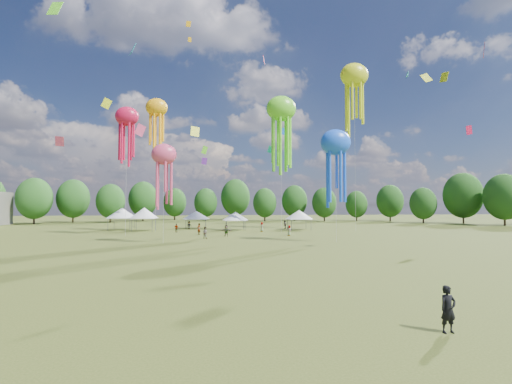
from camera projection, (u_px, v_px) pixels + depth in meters
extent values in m
plane|color=#384416|center=(239.00, 316.00, 15.14)|extent=(300.00, 300.00, 0.00)
imported|color=black|center=(448.00, 309.00, 13.19)|extent=(0.69, 0.49, 1.78)
imported|color=gray|center=(205.00, 233.00, 49.63)|extent=(1.03, 0.95, 1.71)
imported|color=gray|center=(262.00, 227.00, 63.08)|extent=(0.69, 0.93, 1.73)
imported|color=gray|center=(285.00, 225.00, 70.68)|extent=(0.69, 0.86, 1.68)
imported|color=gray|center=(189.00, 225.00, 69.64)|extent=(1.16, 1.00, 1.56)
imported|color=gray|center=(176.00, 228.00, 61.47)|extent=(0.96, 0.77, 1.53)
imported|color=gray|center=(226.00, 231.00, 53.95)|extent=(1.68, 0.90, 1.72)
imported|color=gray|center=(199.00, 229.00, 56.67)|extent=(0.73, 0.81, 1.86)
imported|color=gray|center=(289.00, 230.00, 54.72)|extent=(0.72, 0.92, 1.65)
cylinder|color=#47474C|center=(108.00, 225.00, 65.06)|extent=(0.08, 0.08, 2.26)
cylinder|color=#47474C|center=(114.00, 224.00, 69.02)|extent=(0.08, 0.08, 2.26)
cylinder|color=#47474C|center=(130.00, 225.00, 65.50)|extent=(0.08, 0.08, 2.26)
cylinder|color=#47474C|center=(135.00, 224.00, 69.46)|extent=(0.08, 0.08, 2.26)
cube|color=white|center=(122.00, 218.00, 67.31)|extent=(4.39, 4.39, 0.10)
cone|color=white|center=(122.00, 213.00, 67.34)|extent=(5.70, 5.70, 1.93)
cylinder|color=#47474C|center=(132.00, 225.00, 62.49)|extent=(0.08, 0.08, 2.31)
cylinder|color=#47474C|center=(136.00, 224.00, 66.06)|extent=(0.08, 0.08, 2.31)
cylinder|color=#47474C|center=(152.00, 225.00, 62.89)|extent=(0.08, 0.08, 2.31)
cylinder|color=#47474C|center=(156.00, 224.00, 66.45)|extent=(0.08, 0.08, 2.31)
cube|color=white|center=(144.00, 218.00, 64.52)|extent=(3.99, 3.99, 0.10)
cone|color=white|center=(144.00, 213.00, 64.55)|extent=(5.18, 5.18, 1.98)
cylinder|color=#47474C|center=(186.00, 224.00, 69.44)|extent=(0.08, 0.08, 1.89)
cylinder|color=#47474C|center=(187.00, 223.00, 73.31)|extent=(0.08, 0.08, 1.89)
cylinder|color=#47474C|center=(205.00, 224.00, 69.87)|extent=(0.08, 0.08, 1.89)
cylinder|color=#47474C|center=(206.00, 223.00, 73.74)|extent=(0.08, 0.08, 1.89)
cube|color=white|center=(196.00, 219.00, 71.63)|extent=(4.30, 4.30, 0.10)
cone|color=white|center=(196.00, 215.00, 71.66)|extent=(5.59, 5.59, 1.62)
cylinder|color=#47474C|center=(226.00, 226.00, 64.64)|extent=(0.08, 0.08, 1.85)
cylinder|color=#47474C|center=(226.00, 225.00, 68.11)|extent=(0.08, 0.08, 1.85)
cylinder|color=#47474C|center=(245.00, 226.00, 65.02)|extent=(0.08, 0.08, 1.85)
cylinder|color=#47474C|center=(244.00, 225.00, 68.49)|extent=(0.08, 0.08, 1.85)
cube|color=white|center=(235.00, 220.00, 66.60)|extent=(3.89, 3.89, 0.10)
cone|color=white|center=(235.00, 216.00, 66.63)|extent=(5.06, 5.06, 1.59)
cylinder|color=#47474C|center=(292.00, 225.00, 65.75)|extent=(0.08, 0.08, 2.02)
cylinder|color=#47474C|center=(288.00, 224.00, 69.50)|extent=(0.08, 0.08, 2.02)
cylinder|color=#47474C|center=(311.00, 225.00, 66.16)|extent=(0.08, 0.08, 2.02)
cylinder|color=#47474C|center=(306.00, 224.00, 69.91)|extent=(0.08, 0.08, 2.02)
cube|color=white|center=(299.00, 219.00, 67.87)|extent=(4.18, 4.18, 0.10)
cone|color=white|center=(299.00, 215.00, 67.90)|extent=(5.43, 5.43, 1.73)
ellipsoid|color=red|center=(127.00, 116.00, 55.40)|extent=(3.66, 2.56, 3.11)
cylinder|color=beige|center=(126.00, 176.00, 55.04)|extent=(0.03, 0.03, 19.02)
ellipsoid|color=#66E425|center=(281.00, 109.00, 62.77)|extent=(5.42, 3.80, 4.61)
cylinder|color=beige|center=(281.00, 170.00, 62.36)|extent=(0.03, 0.03, 22.31)
ellipsoid|color=blue|center=(336.00, 142.00, 45.61)|extent=(4.02, 2.82, 3.42)
cylinder|color=beige|center=(336.00, 192.00, 45.36)|extent=(0.03, 0.03, 13.11)
ellipsoid|color=#FFAB0F|center=(157.00, 107.00, 62.55)|extent=(3.90, 2.73, 3.32)
cylinder|color=beige|center=(156.00, 169.00, 62.13)|extent=(0.03, 0.03, 22.46)
ellipsoid|color=#DE416C|center=(164.00, 154.00, 44.13)|extent=(3.19, 2.23, 2.71)
cylinder|color=beige|center=(164.00, 199.00, 43.92)|extent=(0.03, 0.03, 11.30)
ellipsoid|color=yellow|center=(354.00, 75.00, 67.17)|extent=(5.48, 3.84, 4.66)
cylinder|color=beige|center=(355.00, 152.00, 66.61)|extent=(0.03, 0.03, 30.00)
cube|color=#FFAB0F|center=(188.00, 24.00, 47.00)|extent=(0.73, 0.13, 0.90)
cube|color=yellow|center=(195.00, 131.00, 70.66)|extent=(1.78, 1.28, 2.37)
cube|color=#66E425|center=(292.00, 114.00, 80.10)|extent=(0.55, 0.53, 0.89)
cube|color=#17C2C4|center=(271.00, 150.00, 64.84)|extent=(1.34, 0.52, 1.60)
cube|color=#DE416C|center=(484.00, 50.00, 33.60)|extent=(0.78, 1.17, 1.59)
cube|color=#FFAB0F|center=(190.00, 40.00, 75.70)|extent=(0.76, 0.49, 1.04)
cube|color=yellow|center=(444.00, 77.00, 52.35)|extent=(0.78, 1.22, 1.67)
cube|color=#66E425|center=(55.00, 8.00, 41.88)|extent=(1.92, 1.16, 2.09)
cube|color=#17C2C4|center=(133.00, 49.00, 58.03)|extent=(1.33, 1.57, 1.77)
cube|color=#DE416C|center=(140.00, 130.00, 75.58)|extent=(2.32, 1.28, 2.92)
cube|color=red|center=(264.00, 60.00, 71.50)|extent=(0.54, 1.71, 1.97)
cube|color=yellow|center=(426.00, 78.00, 64.75)|extent=(2.08, 1.03, 2.18)
cube|color=blue|center=(284.00, 131.00, 83.22)|extent=(1.49, 0.34, 1.80)
cube|color=#17C2C4|center=(407.00, 75.00, 49.09)|extent=(0.36, 0.82, 0.97)
cube|color=#DE416C|center=(60.00, 141.00, 68.32)|extent=(1.80, 1.30, 1.86)
cube|color=purple|center=(204.00, 161.00, 70.36)|extent=(1.24, 0.61, 1.43)
cube|color=red|center=(469.00, 130.00, 56.00)|extent=(1.37, 0.34, 1.64)
cube|color=yellow|center=(107.00, 104.00, 48.45)|extent=(1.42, 0.52, 1.64)
cube|color=#66E425|center=(205.00, 150.00, 73.91)|extent=(1.44, 1.11, 1.77)
cylinder|color=#38281C|center=(34.00, 217.00, 87.67)|extent=(0.44, 0.44, 3.36)
ellipsoid|color=#1F4918|center=(34.00, 198.00, 87.85)|extent=(8.40, 8.40, 10.51)
cylinder|color=#38281C|center=(73.00, 216.00, 95.64)|extent=(0.44, 0.44, 3.41)
ellipsoid|color=#1F4918|center=(73.00, 199.00, 95.82)|extent=(8.53, 8.53, 10.66)
cylinder|color=#38281C|center=(110.00, 217.00, 96.28)|extent=(0.44, 0.44, 3.07)
ellipsoid|color=#1F4918|center=(111.00, 201.00, 96.44)|extent=(7.66, 7.66, 9.58)
cylinder|color=#38281C|center=(143.00, 215.00, 105.32)|extent=(0.44, 0.44, 3.43)
ellipsoid|color=#1F4918|center=(143.00, 199.00, 105.50)|extent=(8.58, 8.58, 10.73)
cylinder|color=#38281C|center=(175.00, 215.00, 111.86)|extent=(0.44, 0.44, 2.95)
ellipsoid|color=#1F4918|center=(175.00, 202.00, 112.02)|extent=(7.37, 7.37, 9.21)
cylinder|color=#38281C|center=(206.00, 216.00, 109.09)|extent=(0.44, 0.44, 2.89)
ellipsoid|color=#1F4918|center=(206.00, 203.00, 109.25)|extent=(7.23, 7.23, 9.04)
cylinder|color=#38281C|center=(235.00, 214.00, 114.56)|extent=(0.44, 0.44, 3.84)
ellipsoid|color=#1F4918|center=(235.00, 197.00, 114.77)|extent=(9.60, 9.60, 11.99)
cylinder|color=#38281C|center=(265.00, 216.00, 104.48)|extent=(0.44, 0.44, 2.84)
ellipsoid|color=#1F4918|center=(265.00, 203.00, 104.63)|extent=(7.11, 7.11, 8.89)
cylinder|color=#38281C|center=(295.00, 215.00, 108.14)|extent=(0.44, 0.44, 3.16)
ellipsoid|color=#1F4918|center=(294.00, 201.00, 108.31)|extent=(7.91, 7.91, 9.88)
cylinder|color=#38281C|center=(324.00, 216.00, 103.28)|extent=(0.44, 0.44, 2.88)
ellipsoid|color=#1F4918|center=(324.00, 202.00, 103.43)|extent=(7.21, 7.21, 9.01)
cylinder|color=#38281C|center=(357.00, 216.00, 106.40)|extent=(0.44, 0.44, 2.63)
ellipsoid|color=#1F4918|center=(356.00, 204.00, 106.54)|extent=(6.57, 6.57, 8.22)
cylinder|color=#38281C|center=(390.00, 216.00, 103.91)|extent=(0.44, 0.44, 3.13)
ellipsoid|color=#1F4918|center=(390.00, 201.00, 104.08)|extent=(7.81, 7.81, 9.77)
cylinder|color=#38281C|center=(423.00, 218.00, 92.41)|extent=(0.44, 0.44, 2.72)
ellipsoid|color=#1F4918|center=(423.00, 203.00, 92.56)|extent=(6.80, 6.80, 8.50)
cylinder|color=#38281C|center=(463.00, 216.00, 90.58)|extent=(0.44, 0.44, 3.81)
ellipsoid|color=#1F4918|center=(463.00, 195.00, 90.79)|extent=(9.52, 9.52, 11.90)
cylinder|color=#38281C|center=(505.00, 218.00, 81.91)|extent=(0.44, 0.44, 3.51)
ellipsoid|color=#1F4918|center=(504.00, 197.00, 82.10)|extent=(8.78, 8.78, 10.97)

